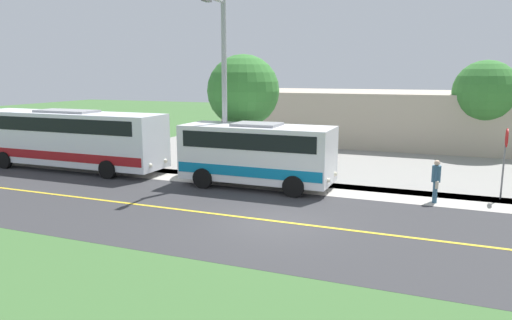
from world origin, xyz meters
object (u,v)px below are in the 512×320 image
object	(u,v)px
transit_bus_rear	(69,137)
tree_lot_edge	(485,92)
shuttle_bus_front	(257,152)
street_light_pole	(223,84)
pedestrian_with_bags	(436,180)
stop_sign	(505,151)
tree_curbside	(243,91)
commercial_building	(383,117)

from	to	relation	value
transit_bus_rear	tree_lot_edge	world-z (taller)	tree_lot_edge
shuttle_bus_front	transit_bus_rear	distance (m)	10.65
street_light_pole	tree_lot_edge	world-z (taller)	street_light_pole
pedestrian_with_bags	stop_sign	distance (m)	3.06
transit_bus_rear	street_light_pole	bearing A→B (deg)	92.60
pedestrian_with_bags	stop_sign	bearing A→B (deg)	120.57
tree_curbside	shuttle_bus_front	bearing A→B (deg)	33.39
shuttle_bus_front	street_light_pole	xyz separation A→B (m)	(-0.35, -1.79, 2.97)
transit_bus_rear	tree_curbside	world-z (taller)	tree_curbside
pedestrian_with_bags	stop_sign	size ratio (longest dim) A/B	0.59
transit_bus_rear	street_light_pole	xyz separation A→B (m)	(-0.40, 8.85, 2.82)
shuttle_bus_front	tree_lot_edge	world-z (taller)	tree_lot_edge
shuttle_bus_front	tree_lot_edge	size ratio (longest dim) A/B	1.18
commercial_building	transit_bus_rear	bearing A→B (deg)	-39.69
stop_sign	commercial_building	bearing A→B (deg)	-156.81
transit_bus_rear	commercial_building	xyz separation A→B (m)	(-16.92, 14.04, 0.13)
tree_lot_edge	pedestrian_with_bags	bearing A→B (deg)	-10.54
transit_bus_rear	tree_lot_edge	bearing A→B (deg)	122.22
shuttle_bus_front	street_light_pole	distance (m)	3.49
pedestrian_with_bags	tree_lot_edge	world-z (taller)	tree_lot_edge
transit_bus_rear	commercial_building	distance (m)	21.99
transit_bus_rear	stop_sign	bearing A→B (deg)	94.50
shuttle_bus_front	transit_bus_rear	world-z (taller)	transit_bus_rear
shuttle_bus_front	stop_sign	distance (m)	10.08
commercial_building	tree_lot_edge	bearing A→B (deg)	58.23
shuttle_bus_front	stop_sign	size ratio (longest dim) A/B	2.38
pedestrian_with_bags	tree_curbside	size ratio (longest dim) A/B	0.28
tree_lot_edge	commercial_building	world-z (taller)	tree_lot_edge
stop_sign	street_light_pole	bearing A→B (deg)	-84.07
stop_sign	commercial_building	size ratio (longest dim) A/B	0.13
street_light_pole	pedestrian_with_bags	bearing A→B (deg)	88.52
shuttle_bus_front	tree_curbside	world-z (taller)	tree_curbside
transit_bus_rear	tree_lot_edge	distance (m)	24.33
tree_curbside	street_light_pole	bearing A→B (deg)	2.19
transit_bus_rear	stop_sign	xyz separation A→B (m)	(-1.62, 20.60, 0.24)
transit_bus_rear	stop_sign	size ratio (longest dim) A/B	3.83
pedestrian_with_bags	tree_lot_edge	size ratio (longest dim) A/B	0.29
stop_sign	tree_lot_edge	size ratio (longest dim) A/B	0.49
shuttle_bus_front	tree_lot_edge	bearing A→B (deg)	142.55
tree_curbside	tree_lot_edge	bearing A→B (deg)	130.41
shuttle_bus_front	pedestrian_with_bags	xyz separation A→B (m)	(-0.11, 7.48, -0.67)
transit_bus_rear	tree_curbside	distance (m)	9.53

